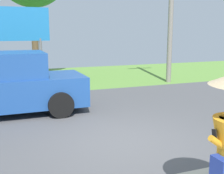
{
  "coord_description": "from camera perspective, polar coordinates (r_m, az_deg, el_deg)",
  "views": [
    {
      "loc": [
        -2.48,
        -5.75,
        2.5
      ],
      "look_at": [
        0.08,
        1.0,
        1.1
      ],
      "focal_mm": 46.25,
      "sensor_mm": 36.0,
      "label": 1
    }
  ],
  "objects": [
    {
      "name": "utility_pole",
      "position": [
        14.6,
        11.64,
        16.29
      ],
      "size": [
        1.8,
        0.24,
        7.47
      ],
      "color": "gray",
      "rests_on": "ground_plane"
    },
    {
      "name": "ground_plane",
      "position": [
        9.4,
        -4.7,
        -4.81
      ],
      "size": [
        40.0,
        22.0,
        0.2
      ],
      "color": "#4C4C4F"
    },
    {
      "name": "roadside_billboard",
      "position": [
        12.94,
        -18.1,
        10.64
      ],
      "size": [
        2.6,
        0.12,
        3.5
      ],
      "color": "slate",
      "rests_on": "ground_plane"
    }
  ]
}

